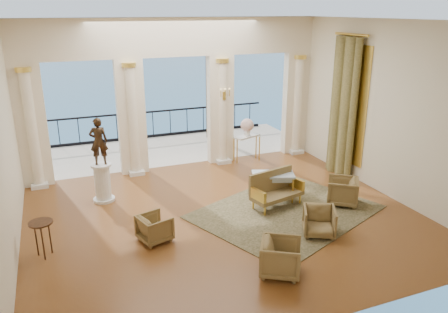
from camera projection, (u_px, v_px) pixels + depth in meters
name	position (u px, v px, depth m)	size (l,w,h in m)	color
floor	(225.00, 217.00, 10.42)	(9.00, 9.00, 0.00)	#552610
room_walls	(246.00, 108.00, 8.52)	(9.00, 9.00, 9.00)	white
arcade	(177.00, 85.00, 12.95)	(9.00, 0.56, 4.50)	#F9E8C7
terrace	(164.00, 150.00, 15.54)	(10.00, 3.60, 0.10)	#BEAF9C
balustrade	(153.00, 127.00, 16.80)	(9.00, 0.06, 1.03)	black
palm_tree	(208.00, 27.00, 15.61)	(2.00, 2.00, 4.50)	#4C3823
sea	(75.00, 84.00, 65.11)	(160.00, 160.00, 0.00)	teal
curtain	(343.00, 107.00, 12.60)	(0.33, 1.40, 4.09)	brown
window_frame	(348.00, 104.00, 12.64)	(0.04, 1.60, 3.40)	#EBC04D
wall_sconce	(224.00, 95.00, 13.28)	(0.30, 0.11, 0.33)	#EBC04D
rug	(286.00, 212.00, 10.69)	(4.10, 3.19, 0.02)	#252D14
armchair_a	(281.00, 256.00, 8.10)	(0.72, 0.68, 0.75)	#48341D
armchair_b	(319.00, 220.00, 9.52)	(0.67, 0.63, 0.69)	#48341D
armchair_c	(342.00, 190.00, 11.03)	(0.73, 0.69, 0.75)	#48341D
armchair_d	(155.00, 227.00, 9.29)	(0.63, 0.59, 0.64)	#48341D
settee	(275.00, 189.00, 10.92)	(1.46, 0.89, 0.90)	#48341D
game_table	(273.00, 176.00, 11.18)	(1.19, 0.91, 0.73)	#9DB4CB
pedestal	(103.00, 183.00, 11.17)	(0.55, 0.55, 1.01)	silver
statue	(99.00, 141.00, 10.81)	(0.44, 0.29, 1.20)	#302215
console_table	(247.00, 140.00, 14.09)	(0.96, 0.64, 0.85)	silver
urn	(247.00, 126.00, 13.94)	(0.42, 0.42, 0.56)	white
side_table	(41.00, 227.00, 8.58)	(0.47, 0.47, 0.76)	black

